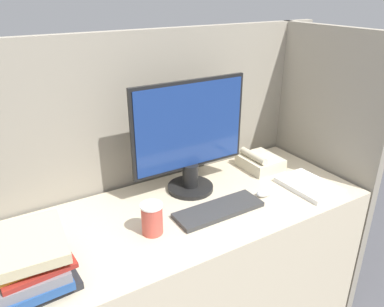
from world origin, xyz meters
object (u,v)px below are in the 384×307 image
Objects in this scene: monitor at (190,139)px; book_stack at (29,261)px; keyboard at (219,210)px; mouse at (263,193)px; desk_telephone at (260,162)px; coffee_cup at (152,219)px.

book_stack is (-0.74, -0.25, -0.17)m from monitor.
keyboard is 0.75m from book_stack.
mouse is 0.24× the size of book_stack.
desk_telephone reaches higher than mouse.
keyboard is at bearing -179.47° from mouse.
book_stack is at bearing -167.61° from desk_telephone.
mouse is 0.55m from coffee_cup.
keyboard is at bearing -89.05° from monitor.
desk_telephone is (0.17, 0.23, 0.02)m from mouse.
monitor is at bearing -179.36° from desk_telephone.
monitor reaches higher than desk_telephone.
monitor is 0.41m from mouse.
coffee_cup is at bearing 4.47° from book_stack.
coffee_cup is (-0.55, 0.01, 0.05)m from mouse.
mouse is (0.25, -0.23, -0.24)m from monitor.
monitor is 2.72× the size of desk_telephone.
desk_telephone is (0.43, 0.00, -0.22)m from monitor.
coffee_cup is 0.76m from desk_telephone.
monitor is 1.42× the size of keyboard.
desk_telephone is (0.42, 0.23, 0.03)m from keyboard.
coffee_cup is at bearing -143.97° from monitor.
coffee_cup is at bearing -162.97° from desk_telephone.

